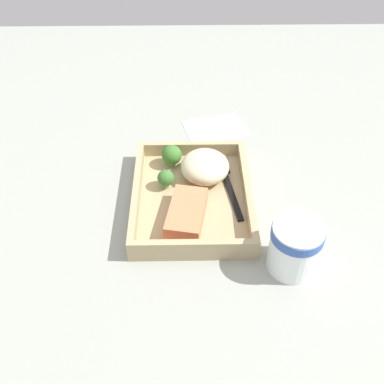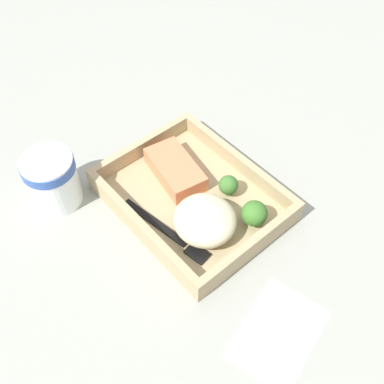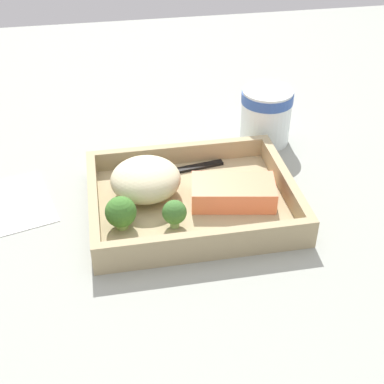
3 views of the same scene
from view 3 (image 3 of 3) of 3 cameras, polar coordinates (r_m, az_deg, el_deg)
ground_plane at (r=73.33cm, az=-0.00°, el=-2.34°), size 160.00×160.00×2.00cm
takeout_tray at (r=72.35cm, az=-0.00°, el=-1.35°), size 27.16×21.34×1.20cm
tray_rim at (r=71.14cm, az=-0.00°, el=-0.05°), size 27.16×21.34×2.85cm
salmon_fillet at (r=71.30cm, az=4.41°, el=-0.03°), size 11.94×7.81×2.94cm
mashed_potatoes at (r=71.94cm, az=-4.97°, el=1.36°), size 9.46×9.18×5.13cm
broccoli_floret_1 at (r=66.77cm, az=-7.60°, el=-2.17°), size 3.94×3.94×4.42cm
broccoli_floret_2 at (r=66.50cm, az=-1.89°, el=-2.23°), size 3.10×3.10×3.80cm
fork at (r=77.12cm, az=-3.31°, el=1.98°), size 15.86×4.14×0.44cm
paper_cup at (r=86.10cm, az=7.90°, el=8.34°), size 8.09×8.09×8.97cm
receipt_slip at (r=77.46cm, az=-18.29°, el=-1.05°), size 12.19×15.02×0.24cm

